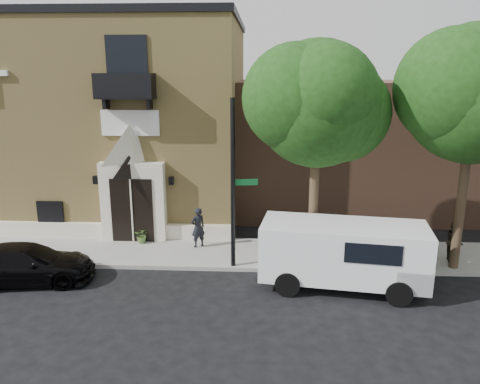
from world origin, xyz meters
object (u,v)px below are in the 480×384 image
at_px(cargo_van, 349,253).
at_px(street_sign, 233,185).
at_px(fire_hydrant, 305,253).
at_px(dumpster, 400,248).
at_px(pedestrian_far, 454,241).
at_px(black_sedan, 26,264).
at_px(pedestrian_near, 198,227).

height_order(cargo_van, street_sign, street_sign).
bearing_deg(fire_hydrant, street_sign, -171.67).
xyz_separation_m(dumpster, pedestrian_far, (2.09, 0.56, 0.10)).
xyz_separation_m(black_sedan, street_sign, (6.85, 1.40, 2.47)).
relative_size(street_sign, fire_hydrant, 8.01).
relative_size(dumpster, pedestrian_far, 1.48).
distance_m(black_sedan, pedestrian_far, 14.98).
relative_size(fire_hydrant, dumpster, 0.33).
bearing_deg(cargo_van, pedestrian_near, 158.73).
bearing_deg(pedestrian_far, street_sign, 106.17).
bearing_deg(fire_hydrant, dumpster, -1.68).
relative_size(black_sedan, fire_hydrant, 6.03).
relative_size(street_sign, dumpster, 2.66).
distance_m(cargo_van, dumpster, 2.59).
xyz_separation_m(fire_hydrant, pedestrian_far, (5.39, 0.46, 0.39)).
bearing_deg(cargo_van, fire_hydrant, 135.74).
distance_m(street_sign, pedestrian_near, 3.18).
xyz_separation_m(black_sedan, dumpster, (12.73, 1.68, 0.16)).
height_order(dumpster, pedestrian_far, pedestrian_far).
bearing_deg(pedestrian_near, cargo_van, 116.48).
height_order(black_sedan, fire_hydrant, black_sedan).
bearing_deg(street_sign, black_sedan, -176.16).
height_order(black_sedan, pedestrian_near, pedestrian_near).
bearing_deg(fire_hydrant, cargo_van, -52.45).
bearing_deg(pedestrian_far, dumpster, 115.17).
bearing_deg(fire_hydrant, black_sedan, -169.34).
distance_m(dumpster, pedestrian_far, 2.16).
distance_m(fire_hydrant, pedestrian_near, 4.33).
bearing_deg(dumpster, fire_hydrant, -163.33).
xyz_separation_m(cargo_van, fire_hydrant, (-1.25, 1.62, -0.69)).
bearing_deg(cargo_van, pedestrian_far, 34.88).
distance_m(pedestrian_near, pedestrian_far, 9.52).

